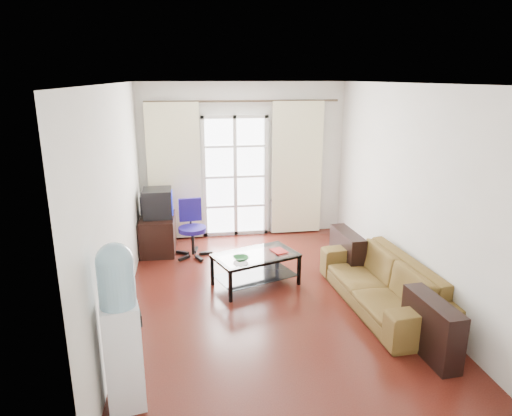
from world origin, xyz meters
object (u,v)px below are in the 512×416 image
(coffee_table, at_px, (256,265))
(water_cooler, at_px, (120,325))
(crt_tv, at_px, (156,203))
(task_chair, at_px, (193,240))
(sofa, at_px, (382,283))
(tv_stand, at_px, (158,234))

(coffee_table, distance_m, water_cooler, 2.70)
(crt_tv, height_order, water_cooler, water_cooler)
(crt_tv, relative_size, task_chair, 0.56)
(task_chair, bearing_deg, crt_tv, 145.58)
(sofa, distance_m, crt_tv, 3.72)
(task_chair, distance_m, water_cooler, 3.53)
(crt_tv, xyz_separation_m, water_cooler, (-0.10, -3.73, -0.03))
(coffee_table, xyz_separation_m, tv_stand, (-1.38, 1.50, 0.01))
(sofa, relative_size, crt_tv, 4.25)
(sofa, height_order, task_chair, task_chair)
(sofa, bearing_deg, task_chair, -135.57)
(coffee_table, height_order, crt_tv, crt_tv)
(coffee_table, relative_size, task_chair, 1.38)
(tv_stand, height_order, crt_tv, crt_tv)
(sofa, height_order, coffee_table, sofa)
(tv_stand, xyz_separation_m, crt_tv, (0.00, 0.03, 0.52))
(sofa, relative_size, coffee_table, 1.73)
(crt_tv, bearing_deg, water_cooler, -92.65)
(crt_tv, bearing_deg, sofa, -40.77)
(sofa, distance_m, coffee_table, 1.68)
(task_chair, relative_size, water_cooler, 0.60)
(tv_stand, bearing_deg, coffee_table, -45.62)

